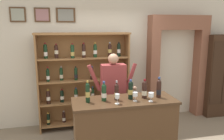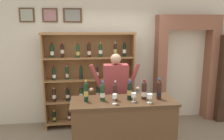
{
  "view_description": "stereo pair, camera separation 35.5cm",
  "coord_description": "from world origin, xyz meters",
  "views": [
    {
      "loc": [
        -0.75,
        -3.18,
        2.13
      ],
      "look_at": [
        0.02,
        0.23,
        1.45
      ],
      "focal_mm": 35.52,
      "sensor_mm": 36.0,
      "label": 1
    },
    {
      "loc": [
        -0.4,
        -3.24,
        2.13
      ],
      "look_at": [
        0.02,
        0.23,
        1.45
      ],
      "focal_mm": 35.52,
      "sensor_mm": 36.0,
      "label": 2
    }
  ],
  "objects": [
    {
      "name": "tasting_bottle_brunello",
      "position": [
        -0.4,
        0.01,
        1.16
      ],
      "size": [
        0.07,
        0.07,
        0.33
      ],
      "color": "black",
      "rests_on": "tasting_counter"
    },
    {
      "name": "wine_shelf",
      "position": [
        -0.33,
        1.35,
        1.08
      ],
      "size": [
        1.9,
        0.34,
        2.01
      ],
      "color": "olive",
      "rests_on": "ground"
    },
    {
      "name": "shopkeeper",
      "position": [
        0.14,
        0.64,
        1.03
      ],
      "size": [
        0.94,
        0.22,
        1.66
      ],
      "color": "#2D3347",
      "rests_on": "ground"
    },
    {
      "name": "wine_glass_spare",
      "position": [
        0.53,
        -0.17,
        1.11
      ],
      "size": [
        0.08,
        0.08,
        0.14
      ],
      "color": "silver",
      "rests_on": "tasting_counter"
    },
    {
      "name": "tasting_bottle_riserva",
      "position": [
        0.73,
        -0.01,
        1.16
      ],
      "size": [
        0.08,
        0.08,
        0.34
      ],
      "color": "black",
      "rests_on": "tasting_counter"
    },
    {
      "name": "tasting_bottle_grappa",
      "position": [
        0.27,
        0.01,
        1.16
      ],
      "size": [
        0.08,
        0.08,
        0.31
      ],
      "color": "black",
      "rests_on": "tasting_counter"
    },
    {
      "name": "wine_glass_left",
      "position": [
        0.01,
        -0.16,
        1.12
      ],
      "size": [
        0.07,
        0.07,
        0.15
      ],
      "color": "silver",
      "rests_on": "tasting_counter"
    },
    {
      "name": "tasting_bottle_chianti",
      "position": [
        0.04,
        0.02,
        1.14
      ],
      "size": [
        0.07,
        0.07,
        0.31
      ],
      "color": "black",
      "rests_on": "tasting_counter"
    },
    {
      "name": "side_cabinet",
      "position": [
        2.87,
        1.33,
        0.97
      ],
      "size": [
        0.68,
        0.41,
        1.94
      ],
      "color": "#382316",
      "rests_on": "ground"
    },
    {
      "name": "tasting_counter",
      "position": [
        0.17,
        -0.0,
        0.51
      ],
      "size": [
        1.62,
        0.62,
        1.01
      ],
      "color": "#4C331E",
      "rests_on": "ground"
    },
    {
      "name": "back_wall",
      "position": [
        -0.0,
        1.68,
        1.6
      ],
      "size": [
        12.0,
        0.19,
        3.19
      ],
      "color": "beige",
      "rests_on": "ground"
    },
    {
      "name": "wine_glass_center",
      "position": [
        0.31,
        -0.1,
        1.11
      ],
      "size": [
        0.07,
        0.07,
        0.14
      ],
      "color": "silver",
      "rests_on": "tasting_counter"
    },
    {
      "name": "archway_doorway",
      "position": [
        1.85,
        1.54,
        1.33
      ],
      "size": [
        1.41,
        0.45,
        2.38
      ],
      "color": "brown",
      "rests_on": "ground"
    },
    {
      "name": "tasting_bottle_bianco",
      "position": [
        -0.16,
        0.02,
        1.15
      ],
      "size": [
        0.08,
        0.08,
        0.31
      ],
      "color": "#19381E",
      "rests_on": "tasting_counter"
    },
    {
      "name": "tasting_bottle_super_tuscan",
      "position": [
        0.5,
        0.01,
        1.15
      ],
      "size": [
        0.08,
        0.08,
        0.31
      ],
      "color": "black",
      "rests_on": "tasting_counter"
    }
  ]
}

